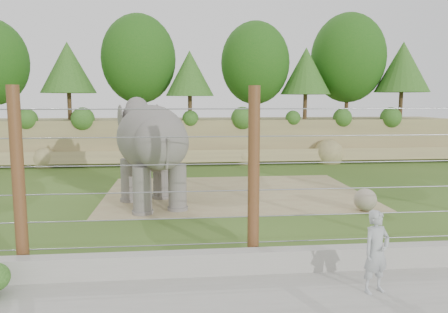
{
  "coord_description": "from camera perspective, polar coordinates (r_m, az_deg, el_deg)",
  "views": [
    {
      "loc": [
        -1.61,
        -13.89,
        3.71
      ],
      "look_at": [
        0.0,
        2.0,
        1.6
      ],
      "focal_mm": 35.0,
      "sensor_mm": 36.0,
      "label": 1
    }
  ],
  "objects": [
    {
      "name": "ground",
      "position": [
        14.47,
        0.81,
        -7.34
      ],
      "size": [
        90.0,
        90.0,
        0.0
      ],
      "primitive_type": "plane",
      "color": "#37561B",
      "rests_on": "ground"
    },
    {
      "name": "back_embankment",
      "position": [
        26.66,
        -1.07,
        8.08
      ],
      "size": [
        30.0,
        5.52,
        8.77
      ],
      "color": "olive",
      "rests_on": "ground"
    },
    {
      "name": "dirt_patch",
      "position": [
        17.42,
        1.31,
        -4.74
      ],
      "size": [
        10.0,
        7.0,
        0.02
      ],
      "primitive_type": "cube",
      "color": "#9C835C",
      "rests_on": "ground"
    },
    {
      "name": "drain_grate",
      "position": [
        16.94,
        -7.88,
        -5.08
      ],
      "size": [
        1.0,
        0.6,
        0.03
      ],
      "primitive_type": "cube",
      "color": "#262628",
      "rests_on": "dirt_patch"
    },
    {
      "name": "elephant",
      "position": [
        15.25,
        -9.43,
        0.38
      ],
      "size": [
        3.29,
        4.93,
        3.68
      ],
      "primitive_type": null,
      "rotation": [
        0.0,
        0.0,
        0.32
      ],
      "color": "slate",
      "rests_on": "ground"
    },
    {
      "name": "stone_ball",
      "position": [
        15.26,
        17.97,
        -5.4
      ],
      "size": [
        0.75,
        0.75,
        0.75
      ],
      "primitive_type": "sphere",
      "color": "gray",
      "rests_on": "dirt_patch"
    },
    {
      "name": "retaining_wall",
      "position": [
        9.68,
        4.31,
        -13.46
      ],
      "size": [
        26.0,
        0.35,
        0.5
      ],
      "primitive_type": "cube",
      "color": "#9E9C92",
      "rests_on": "ground"
    },
    {
      "name": "barrier_fence",
      "position": [
        9.68,
        3.9,
        -2.67
      ],
      "size": [
        20.26,
        0.26,
        4.0
      ],
      "color": "#583215",
      "rests_on": "ground"
    },
    {
      "name": "zookeeper",
      "position": [
        9.01,
        19.27,
        -11.65
      ],
      "size": [
        0.68,
        0.55,
        1.61
      ],
      "primitive_type": "imported",
      "rotation": [
        0.0,
        0.0,
        0.33
      ],
      "color": "silver",
      "rests_on": "walkway"
    }
  ]
}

